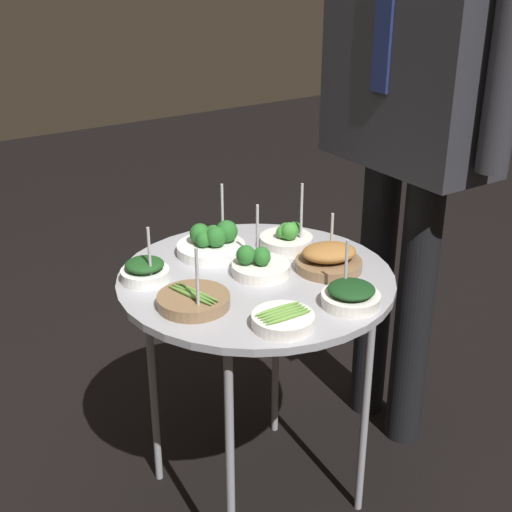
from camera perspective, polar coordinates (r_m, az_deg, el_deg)
ground_plane at (r=2.04m, az=0.00°, el=-18.34°), size 8.00×8.00×0.00m
serving_cart at (r=1.69m, az=0.00°, el=-3.02°), size 0.65×0.65×0.66m
bowl_broccoli_mid_right at (r=1.77m, az=-3.51°, el=1.09°), size 0.17×0.17×0.17m
bowl_broccoli_back_right at (r=1.66m, az=0.26°, el=-0.70°), size 0.14×0.14×0.16m
bowl_roast_front_right at (r=1.69m, az=5.85°, el=-0.23°), size 0.16×0.16×0.13m
bowl_asparagus_front_left at (r=1.45m, az=2.18°, el=-5.14°), size 0.13×0.13×0.04m
bowl_asparagus_back_left at (r=1.53m, az=-5.02°, el=-3.54°), size 0.16×0.16×0.15m
bowl_spinach_near_rim at (r=1.65m, az=-8.87°, el=-1.18°), size 0.11×0.11×0.14m
bowl_broccoli_far_rim at (r=1.80m, az=2.50°, el=1.38°), size 0.13×0.13×0.17m
bowl_spinach_mid_left at (r=1.54m, az=7.60°, el=-3.14°), size 0.13×0.13×0.14m
waiter_figure at (r=1.89m, az=12.56°, el=14.04°), size 0.62×0.23×1.68m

